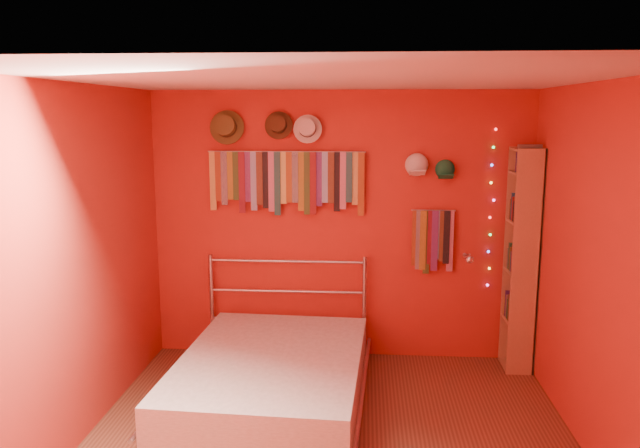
% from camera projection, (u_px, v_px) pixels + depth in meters
% --- Properties ---
extents(back_wall, '(3.50, 0.02, 2.50)m').
position_uv_depth(back_wall, '(340.00, 226.00, 5.81)').
color(back_wall, '#AF221C').
rests_on(back_wall, ground).
extents(right_wall, '(0.02, 3.50, 2.50)m').
position_uv_depth(right_wall, '(603.00, 279.00, 3.97)').
color(right_wall, '#AF221C').
rests_on(right_wall, ground).
extents(left_wall, '(0.02, 3.50, 2.50)m').
position_uv_depth(left_wall, '(71.00, 269.00, 4.21)').
color(left_wall, '#AF221C').
rests_on(left_wall, ground).
extents(ceiling, '(3.50, 3.50, 0.02)m').
position_uv_depth(ceiling, '(330.00, 79.00, 3.87)').
color(ceiling, white).
rests_on(ceiling, back_wall).
extents(tie_rack, '(1.45, 0.03, 0.59)m').
position_uv_depth(tie_rack, '(287.00, 179.00, 5.70)').
color(tie_rack, '#B4B4B9').
rests_on(tie_rack, back_wall).
extents(small_tie_rack, '(0.40, 0.03, 0.60)m').
position_uv_depth(small_tie_rack, '(432.00, 238.00, 5.70)').
color(small_tie_rack, '#B4B4B9').
rests_on(small_tie_rack, back_wall).
extents(fedora_olive, '(0.31, 0.17, 0.31)m').
position_uv_depth(fedora_olive, '(226.00, 126.00, 5.62)').
color(fedora_olive, brown).
rests_on(fedora_olive, back_wall).
extents(fedora_brown, '(0.25, 0.14, 0.25)m').
position_uv_depth(fedora_brown, '(278.00, 125.00, 5.59)').
color(fedora_brown, '#4C331B').
rests_on(fedora_brown, back_wall).
extents(fedora_white, '(0.26, 0.14, 0.26)m').
position_uv_depth(fedora_white, '(307.00, 128.00, 5.58)').
color(fedora_white, silver).
rests_on(fedora_white, back_wall).
extents(cap_white, '(0.19, 0.24, 0.19)m').
position_uv_depth(cap_white, '(417.00, 165.00, 5.61)').
color(cap_white, white).
rests_on(cap_white, back_wall).
extents(cap_green, '(0.18, 0.22, 0.18)m').
position_uv_depth(cap_green, '(445.00, 169.00, 5.59)').
color(cap_green, '#186C3F').
rests_on(cap_green, back_wall).
extents(fairy_lights, '(0.06, 0.02, 1.45)m').
position_uv_depth(fairy_lights, '(491.00, 209.00, 5.64)').
color(fairy_lights, '#FF3333').
rests_on(fairy_lights, back_wall).
extents(reading_lamp, '(0.07, 0.32, 0.09)m').
position_uv_depth(reading_lamp, '(469.00, 259.00, 5.53)').
color(reading_lamp, '#B4B4B9').
rests_on(reading_lamp, back_wall).
extents(bookshelf, '(0.25, 0.34, 2.00)m').
position_uv_depth(bookshelf, '(526.00, 259.00, 5.52)').
color(bookshelf, '#A4704A').
rests_on(bookshelf, ground).
extents(bed, '(1.58, 2.07, 0.98)m').
position_uv_depth(bed, '(272.00, 378.00, 4.92)').
color(bed, '#B4B4B9').
rests_on(bed, ground).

